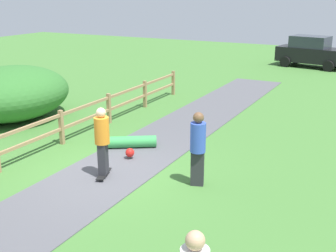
# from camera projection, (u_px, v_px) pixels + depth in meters

# --- Properties ---
(ground_plane) EXTENTS (60.00, 60.00, 0.00)m
(ground_plane) POSITION_uv_depth(u_px,v_px,m) (107.00, 174.00, 11.69)
(ground_plane) COLOR #427533
(asphalt_path) EXTENTS (2.40, 28.00, 0.02)m
(asphalt_path) POSITION_uv_depth(u_px,v_px,m) (107.00, 173.00, 11.69)
(asphalt_path) COLOR #515156
(asphalt_path) RESTS_ON ground_plane
(wooden_fence) EXTENTS (0.12, 18.12, 1.10)m
(wooden_fence) POSITION_uv_depth(u_px,v_px,m) (31.00, 135.00, 12.64)
(wooden_fence) COLOR #997A51
(wooden_fence) RESTS_ON ground_plane
(bush_large) EXTENTS (3.84, 4.61, 1.98)m
(bush_large) POSITION_uv_depth(u_px,v_px,m) (11.00, 93.00, 16.35)
(bush_large) COLOR #33702D
(bush_large) RESTS_ON ground_plane
(skater_riding) EXTENTS (0.48, 0.82, 1.84)m
(skater_riding) POSITION_uv_depth(u_px,v_px,m) (102.00, 139.00, 11.17)
(skater_riding) COLOR black
(skater_riding) RESTS_ON asphalt_path
(skater_fallen) EXTENTS (1.56, 1.50, 0.36)m
(skater_fallen) POSITION_uv_depth(u_px,v_px,m) (130.00, 143.00, 13.44)
(skater_fallen) COLOR green
(skater_fallen) RESTS_ON asphalt_path
(bystander_blue) EXTENTS (0.48, 0.48, 1.88)m
(bystander_blue) POSITION_uv_depth(u_px,v_px,m) (198.00, 145.00, 10.72)
(bystander_blue) COLOR #2D2D33
(bystander_blue) RESTS_ON ground_plane
(parked_car_black) EXTENTS (4.43, 2.55, 1.92)m
(parked_car_black) POSITION_uv_depth(u_px,v_px,m) (312.00, 52.00, 27.36)
(parked_car_black) COLOR black
(parked_car_black) RESTS_ON ground_plane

